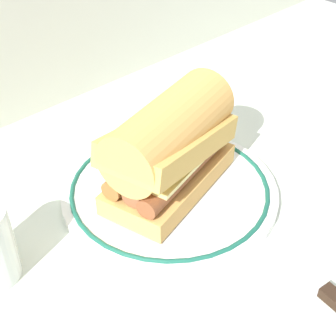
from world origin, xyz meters
TOP-DOWN VIEW (x-y plane):
  - ground_plane at (0.00, 0.00)m, footprint 1.50×1.50m
  - plate at (-0.00, 0.03)m, footprint 0.27×0.27m
  - sausage_sandwich at (-0.00, 0.03)m, footprint 0.20×0.13m
  - butter_knife at (0.01, -0.17)m, footprint 0.04×0.16m

SIDE VIEW (x-z plane):
  - ground_plane at x=0.00m, z-range 0.00..0.00m
  - butter_knife at x=0.01m, z-range 0.00..0.01m
  - plate at x=0.00m, z-range 0.00..0.02m
  - sausage_sandwich at x=0.00m, z-range 0.02..0.14m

